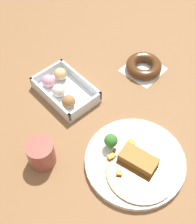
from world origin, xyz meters
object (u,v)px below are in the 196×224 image
object	(u,v)px
donut_box	(63,89)
coffee_mug	(41,153)
curry_plate	(135,161)
chocolate_ring_donut	(144,66)

from	to	relation	value
donut_box	coffee_mug	world-z (taller)	coffee_mug
curry_plate	donut_box	xyz separation A→B (m)	(-0.34, 0.01, 0.01)
curry_plate	coffee_mug	world-z (taller)	coffee_mug
curry_plate	chocolate_ring_donut	xyz separation A→B (m)	(-0.23, 0.29, 0.00)
curry_plate	coffee_mug	xyz separation A→B (m)	(-0.18, -0.18, 0.03)
chocolate_ring_donut	coffee_mug	xyz separation A→B (m)	(0.05, -0.47, 0.02)
chocolate_ring_donut	donut_box	bearing A→B (deg)	-110.22
donut_box	coffee_mug	bearing A→B (deg)	-51.87
curry_plate	donut_box	world-z (taller)	curry_plate
donut_box	chocolate_ring_donut	size ratio (longest dim) A/B	1.48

